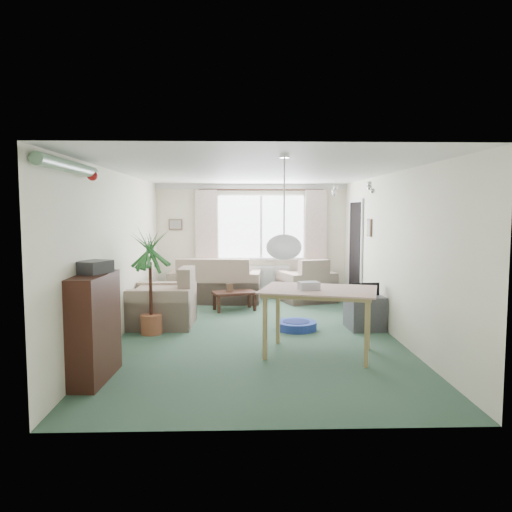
{
  "coord_description": "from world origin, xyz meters",
  "views": [
    {
      "loc": [
        -0.24,
        -7.31,
        1.85
      ],
      "look_at": [
        0.0,
        0.3,
        1.15
      ],
      "focal_mm": 35.0,
      "sensor_mm": 36.0,
      "label": 1
    }
  ],
  "objects_px": {
    "houseplant": "(151,282)",
    "dining_table": "(319,322)",
    "sofa": "(216,279)",
    "armchair_corner": "(306,280)",
    "bookshelf": "(94,327)",
    "tv_cube": "(365,312)",
    "pet_bed": "(296,326)",
    "coffee_table": "(234,301)",
    "armchair_left": "(162,296)"
  },
  "relations": [
    {
      "from": "houseplant",
      "to": "dining_table",
      "type": "xyz_separation_m",
      "value": [
        2.34,
        -1.13,
        -0.38
      ]
    },
    {
      "from": "sofa",
      "to": "armchair_corner",
      "type": "distance_m",
      "value": 1.85
    },
    {
      "from": "armchair_corner",
      "to": "bookshelf",
      "type": "bearing_deg",
      "value": 40.12
    },
    {
      "from": "bookshelf",
      "to": "tv_cube",
      "type": "relative_size",
      "value": 2.0
    },
    {
      "from": "houseplant",
      "to": "pet_bed",
      "type": "xyz_separation_m",
      "value": [
        2.2,
        0.2,
        -0.73
      ]
    },
    {
      "from": "pet_bed",
      "to": "armchair_corner",
      "type": "bearing_deg",
      "value": 79.0
    },
    {
      "from": "dining_table",
      "to": "coffee_table",
      "type": "bearing_deg",
      "value": 111.25
    },
    {
      "from": "armchair_corner",
      "to": "sofa",
      "type": "bearing_deg",
      "value": -18.37
    },
    {
      "from": "armchair_corner",
      "to": "tv_cube",
      "type": "height_order",
      "value": "armchair_corner"
    },
    {
      "from": "bookshelf",
      "to": "houseplant",
      "type": "xyz_separation_m",
      "value": [
        0.26,
        2.01,
        0.21
      ]
    },
    {
      "from": "houseplant",
      "to": "tv_cube",
      "type": "relative_size",
      "value": 2.72
    },
    {
      "from": "armchair_left",
      "to": "tv_cube",
      "type": "xyz_separation_m",
      "value": [
        3.2,
        -0.37,
        -0.2
      ]
    },
    {
      "from": "coffee_table",
      "to": "armchair_corner",
      "type": "bearing_deg",
      "value": 32.2
    },
    {
      "from": "armchair_left",
      "to": "pet_bed",
      "type": "distance_m",
      "value": 2.2
    },
    {
      "from": "sofa",
      "to": "houseplant",
      "type": "distance_m",
      "value": 2.81
    },
    {
      "from": "bookshelf",
      "to": "sofa",
      "type": "bearing_deg",
      "value": 80.12
    },
    {
      "from": "houseplant",
      "to": "pet_bed",
      "type": "height_order",
      "value": "houseplant"
    },
    {
      "from": "tv_cube",
      "to": "pet_bed",
      "type": "bearing_deg",
      "value": 177.44
    },
    {
      "from": "dining_table",
      "to": "pet_bed",
      "type": "relative_size",
      "value": 2.1
    },
    {
      "from": "tv_cube",
      "to": "pet_bed",
      "type": "relative_size",
      "value": 0.92
    },
    {
      "from": "armchair_left",
      "to": "houseplant",
      "type": "xyz_separation_m",
      "value": [
        -0.08,
        -0.59,
        0.32
      ]
    },
    {
      "from": "dining_table",
      "to": "pet_bed",
      "type": "bearing_deg",
      "value": 95.85
    },
    {
      "from": "dining_table",
      "to": "tv_cube",
      "type": "bearing_deg",
      "value": 55.29
    },
    {
      "from": "houseplant",
      "to": "coffee_table",
      "type": "bearing_deg",
      "value": 54.62
    },
    {
      "from": "armchair_corner",
      "to": "bookshelf",
      "type": "height_order",
      "value": "bookshelf"
    },
    {
      "from": "sofa",
      "to": "tv_cube",
      "type": "xyz_separation_m",
      "value": [
        2.44,
        -2.44,
        -0.19
      ]
    },
    {
      "from": "bookshelf",
      "to": "houseplant",
      "type": "bearing_deg",
      "value": 85.88
    },
    {
      "from": "armchair_corner",
      "to": "bookshelf",
      "type": "distance_m",
      "value": 5.51
    },
    {
      "from": "armchair_left",
      "to": "tv_cube",
      "type": "bearing_deg",
      "value": 85.38
    },
    {
      "from": "pet_bed",
      "to": "tv_cube",
      "type": "bearing_deg",
      "value": 1.36
    },
    {
      "from": "armchair_corner",
      "to": "dining_table",
      "type": "bearing_deg",
      "value": 67.28
    },
    {
      "from": "coffee_table",
      "to": "pet_bed",
      "type": "height_order",
      "value": "coffee_table"
    },
    {
      "from": "armchair_corner",
      "to": "coffee_table",
      "type": "bearing_deg",
      "value": 14.61
    },
    {
      "from": "coffee_table",
      "to": "bookshelf",
      "type": "distance_m",
      "value": 4.04
    },
    {
      "from": "sofa",
      "to": "bookshelf",
      "type": "relative_size",
      "value": 1.55
    },
    {
      "from": "sofa",
      "to": "dining_table",
      "type": "distance_m",
      "value": 4.09
    },
    {
      "from": "sofa",
      "to": "pet_bed",
      "type": "height_order",
      "value": "sofa"
    },
    {
      "from": "armchair_corner",
      "to": "dining_table",
      "type": "xyz_separation_m",
      "value": [
        -0.34,
        -3.77,
        -0.02
      ]
    },
    {
      "from": "sofa",
      "to": "coffee_table",
      "type": "xyz_separation_m",
      "value": [
        0.39,
        -0.94,
        -0.27
      ]
    },
    {
      "from": "tv_cube",
      "to": "pet_bed",
      "type": "xyz_separation_m",
      "value": [
        -1.07,
        -0.03,
        -0.2
      ]
    },
    {
      "from": "sofa",
      "to": "armchair_left",
      "type": "height_order",
      "value": "armchair_left"
    },
    {
      "from": "dining_table",
      "to": "pet_bed",
      "type": "xyz_separation_m",
      "value": [
        -0.14,
        1.33,
        -0.35
      ]
    },
    {
      "from": "tv_cube",
      "to": "bookshelf",
      "type": "bearing_deg",
      "value": -151.67
    },
    {
      "from": "armchair_corner",
      "to": "tv_cube",
      "type": "xyz_separation_m",
      "value": [
        0.6,
        -2.42,
        -0.17
      ]
    },
    {
      "from": "coffee_table",
      "to": "houseplant",
      "type": "height_order",
      "value": "houseplant"
    },
    {
      "from": "pet_bed",
      "to": "coffee_table",
      "type": "bearing_deg",
      "value": 122.53
    },
    {
      "from": "sofa",
      "to": "bookshelf",
      "type": "height_order",
      "value": "bookshelf"
    },
    {
      "from": "sofa",
      "to": "houseplant",
      "type": "xyz_separation_m",
      "value": [
        -0.83,
        -2.67,
        0.34
      ]
    },
    {
      "from": "tv_cube",
      "to": "houseplant",
      "type": "bearing_deg",
      "value": 179.96
    },
    {
      "from": "sofa",
      "to": "coffee_table",
      "type": "height_order",
      "value": "sofa"
    }
  ]
}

